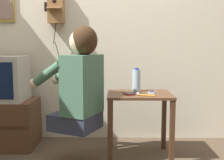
{
  "coord_description": "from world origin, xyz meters",
  "views": [
    {
      "loc": [
        0.19,
        -1.97,
        0.99
      ],
      "look_at": [
        0.16,
        0.43,
        0.7
      ],
      "focal_mm": 45.0,
      "sensor_mm": 36.0,
      "label": 1
    }
  ],
  "objects_px": {
    "wall_phone_antique": "(56,4)",
    "cell_phone_spare": "(152,92)",
    "water_bottle": "(136,80)",
    "cell_phone_held": "(129,94)",
    "person": "(79,81)",
    "toothbrush": "(144,95)"
  },
  "relations": [
    {
      "from": "person",
      "to": "cell_phone_held",
      "type": "bearing_deg",
      "value": -52.37
    },
    {
      "from": "cell_phone_held",
      "to": "water_bottle",
      "type": "distance_m",
      "value": 0.2
    },
    {
      "from": "person",
      "to": "wall_phone_antique",
      "type": "relative_size",
      "value": 1.09
    },
    {
      "from": "cell_phone_held",
      "to": "toothbrush",
      "type": "relative_size",
      "value": 0.91
    },
    {
      "from": "person",
      "to": "water_bottle",
      "type": "distance_m",
      "value": 0.55
    },
    {
      "from": "wall_phone_antique",
      "to": "cell_phone_spare",
      "type": "xyz_separation_m",
      "value": [
        0.93,
        -0.44,
        -0.83
      ]
    },
    {
      "from": "water_bottle",
      "to": "cell_phone_spare",
      "type": "bearing_deg",
      "value": -30.58
    },
    {
      "from": "person",
      "to": "cell_phone_held",
      "type": "distance_m",
      "value": 0.44
    },
    {
      "from": "cell_phone_spare",
      "to": "water_bottle",
      "type": "bearing_deg",
      "value": 160.94
    },
    {
      "from": "cell_phone_spare",
      "to": "water_bottle",
      "type": "relative_size",
      "value": 0.61
    },
    {
      "from": "toothbrush",
      "to": "cell_phone_spare",
      "type": "bearing_deg",
      "value": -7.73
    },
    {
      "from": "cell_phone_spare",
      "to": "toothbrush",
      "type": "xyz_separation_m",
      "value": [
        -0.08,
        -0.14,
        0.0
      ]
    },
    {
      "from": "person",
      "to": "toothbrush",
      "type": "xyz_separation_m",
      "value": [
        0.54,
        0.04,
        -0.12
      ]
    },
    {
      "from": "toothbrush",
      "to": "wall_phone_antique",
      "type": "bearing_deg",
      "value": 78.09
    },
    {
      "from": "person",
      "to": "cell_phone_held",
      "type": "height_order",
      "value": "person"
    },
    {
      "from": "wall_phone_antique",
      "to": "water_bottle",
      "type": "bearing_deg",
      "value": -24.31
    },
    {
      "from": "wall_phone_antique",
      "to": "water_bottle",
      "type": "height_order",
      "value": "wall_phone_antique"
    },
    {
      "from": "cell_phone_held",
      "to": "cell_phone_spare",
      "type": "bearing_deg",
      "value": -2.94
    },
    {
      "from": "person",
      "to": "cell_phone_held",
      "type": "relative_size",
      "value": 6.27
    },
    {
      "from": "wall_phone_antique",
      "to": "water_bottle",
      "type": "xyz_separation_m",
      "value": [
        0.8,
        -0.36,
        -0.74
      ]
    },
    {
      "from": "cell_phone_spare",
      "to": "water_bottle",
      "type": "distance_m",
      "value": 0.18
    },
    {
      "from": "person",
      "to": "toothbrush",
      "type": "bearing_deg",
      "value": -62.03
    }
  ]
}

